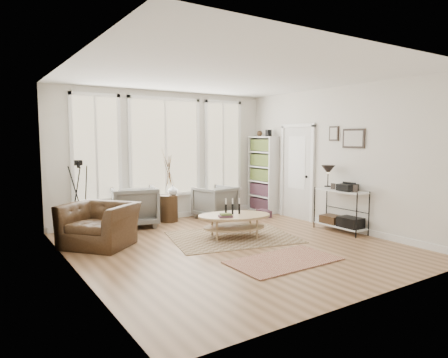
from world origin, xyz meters
TOP-DOWN VIEW (x-y plane):
  - room at (0.02, 0.03)m, footprint 5.50×5.54m
  - bay_window at (0.00, 2.71)m, footprint 4.14×0.12m
  - door at (2.57, 1.15)m, footprint 0.09×1.06m
  - bookcase at (2.44, 2.23)m, footprint 0.31×0.85m
  - low_shelf at (2.38, -0.30)m, footprint 0.38×1.08m
  - wall_art at (2.58, -0.27)m, footprint 0.04×0.88m
  - rug_main at (0.31, 0.48)m, footprint 2.57×2.15m
  - rug_runner at (0.14, -1.15)m, footprint 1.69×0.95m
  - coffee_table at (0.33, 0.46)m, footprint 1.58×1.28m
  - armchair_left at (-0.88, 2.41)m, footprint 1.09×1.11m
  - armchair_right at (1.00, 2.20)m, footprint 0.96×0.98m
  - side_table at (-0.06, 2.45)m, footprint 0.39×0.39m
  - vase at (0.04, 2.45)m, footprint 0.29×0.29m
  - accent_chair at (-1.94, 1.26)m, footprint 1.51×1.49m
  - tripod_camera at (-2.01, 2.29)m, footprint 0.51×0.51m
  - book_stack_near at (2.05, 1.75)m, footprint 0.25×0.29m
  - book_stack_far at (2.05, 1.63)m, footprint 0.23×0.27m

SIDE VIEW (x-z plane):
  - rug_main at x=0.31m, z-range 0.00..0.01m
  - rug_runner at x=0.14m, z-range 0.01..0.02m
  - book_stack_far at x=2.05m, z-range 0.00..0.16m
  - book_stack_near at x=2.05m, z-range 0.00..0.16m
  - coffee_table at x=0.33m, z-range 0.02..0.65m
  - accent_chair at x=-1.94m, z-range 0.00..0.74m
  - armchair_right at x=1.00m, z-range 0.00..0.76m
  - armchair_left at x=-0.88m, z-range 0.00..0.86m
  - low_shelf at x=2.38m, z-range -0.14..1.16m
  - tripod_camera at x=-2.01m, z-range -0.06..1.38m
  - vase at x=0.04m, z-range 0.59..0.82m
  - side_table at x=-0.06m, z-range -0.03..1.63m
  - bookcase at x=2.44m, z-range -0.07..1.99m
  - door at x=2.57m, z-range 0.01..2.23m
  - room at x=0.02m, z-range -0.02..2.88m
  - bay_window at x=0.00m, z-range 0.49..2.73m
  - wall_art at x=2.58m, z-range 1.66..2.10m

